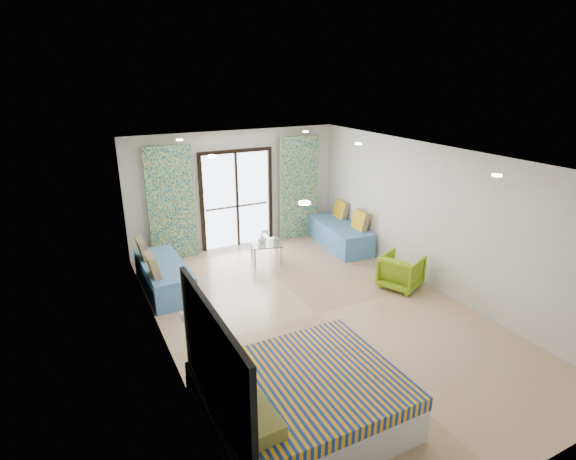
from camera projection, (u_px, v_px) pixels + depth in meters
name	position (u px, v px, depth m)	size (l,w,h in m)	color
floor	(317.00, 314.00, 7.67)	(5.00, 7.50, 0.01)	#9D7E5D
ceiling	(321.00, 157.00, 6.77)	(5.00, 7.50, 0.01)	silver
wall_back	(236.00, 189.00, 10.37)	(5.00, 0.01, 2.70)	silver
wall_front	(531.00, 371.00, 4.07)	(5.00, 0.01, 2.70)	silver
wall_left	(162.00, 270.00, 6.15)	(0.01, 7.50, 2.70)	silver
wall_right	(435.00, 219.00, 8.29)	(0.01, 7.50, 2.70)	silver
balcony_door	(237.00, 194.00, 10.38)	(1.76, 0.08, 2.28)	black
balcony_rail	(237.00, 206.00, 10.49)	(1.52, 0.03, 0.04)	#595451
curtain_left	(171.00, 204.00, 9.59)	(1.00, 0.10, 2.50)	white
curtain_right	(299.00, 188.00, 10.92)	(1.00, 0.10, 2.50)	white
downlight_a	(304.00, 203.00, 4.50)	(0.12, 0.12, 0.02)	#FFE0B2
downlight_b	(497.00, 175.00, 5.70)	(0.12, 0.12, 0.02)	#FFE0B2
downlight_c	(212.00, 156.00, 7.02)	(0.12, 0.12, 0.02)	#FFE0B2
downlight_d	(359.00, 144.00, 8.22)	(0.12, 0.12, 0.02)	#FFE0B2
downlight_e	(180.00, 140.00, 8.70)	(0.12, 0.12, 0.02)	#FFE0B2
downlight_f	(305.00, 132.00, 9.90)	(0.12, 0.12, 0.02)	#FFE0B2
headboard	(214.00, 373.00, 4.52)	(0.06, 2.10, 1.50)	black
switch_plate	(182.00, 316.00, 5.56)	(0.02, 0.10, 0.10)	silver
bed	(299.00, 401.00, 5.18)	(2.24, 1.83, 0.77)	silver
daybed_left	(163.00, 275.00, 8.46)	(0.77, 1.93, 0.94)	teal
daybed_right	(340.00, 234.00, 10.61)	(0.93, 2.02, 0.97)	teal
coffee_table	(266.00, 245.00, 9.72)	(0.80, 0.80, 0.74)	silver
vase	(262.00, 239.00, 9.66)	(0.19, 0.20, 0.19)	white
armchair	(401.00, 270.00, 8.53)	(0.70, 0.65, 0.72)	#7EA915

